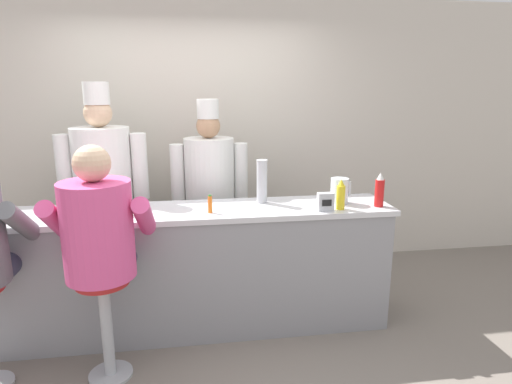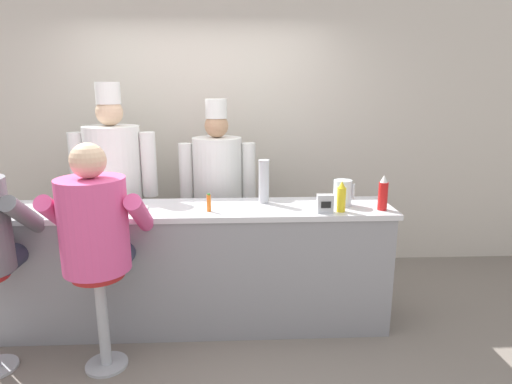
{
  "view_description": "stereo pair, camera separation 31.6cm",
  "coord_description": "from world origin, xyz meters",
  "px_view_note": "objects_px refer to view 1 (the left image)",
  "views": [
    {
      "loc": [
        0.03,
        -2.79,
        1.82
      ],
      "look_at": [
        0.49,
        0.25,
        1.08
      ],
      "focal_mm": 30.0,
      "sensor_mm": 36.0,
      "label": 1
    },
    {
      "loc": [
        0.35,
        -2.82,
        1.82
      ],
      "look_at": [
        0.49,
        0.25,
        1.08
      ],
      "focal_mm": 30.0,
      "sensor_mm": 36.0,
      "label": 2
    }
  ],
  "objects_px": {
    "breakfast_plate": "(129,211)",
    "cook_in_whites_far": "(210,189)",
    "hot_sauce_bottle_orange": "(210,204)",
    "coffee_mug_white": "(92,205)",
    "cereal_bowl": "(85,218)",
    "mustard_bottle_yellow": "(341,195)",
    "napkin_dispenser_chrome": "(325,202)",
    "water_pitcher_clear": "(339,191)",
    "diner_seated_pink": "(100,235)",
    "cup_stack_steel": "(262,181)",
    "cook_in_whites_near": "(104,186)",
    "ketchup_bottle_red": "(380,191)"
  },
  "relations": [
    {
      "from": "cook_in_whites_near",
      "to": "coffee_mug_white",
      "type": "bearing_deg",
      "value": -88.72
    },
    {
      "from": "hot_sauce_bottle_orange",
      "to": "cook_in_whites_far",
      "type": "xyz_separation_m",
      "value": [
        0.03,
        0.78,
        -0.07
      ]
    },
    {
      "from": "cereal_bowl",
      "to": "coffee_mug_white",
      "type": "bearing_deg",
      "value": 90.82
    },
    {
      "from": "coffee_mug_white",
      "to": "napkin_dispenser_chrome",
      "type": "bearing_deg",
      "value": -8.12
    },
    {
      "from": "cup_stack_steel",
      "to": "diner_seated_pink",
      "type": "height_order",
      "value": "diner_seated_pink"
    },
    {
      "from": "coffee_mug_white",
      "to": "diner_seated_pink",
      "type": "xyz_separation_m",
      "value": [
        0.15,
        -0.54,
        -0.05
      ]
    },
    {
      "from": "hot_sauce_bottle_orange",
      "to": "cereal_bowl",
      "type": "bearing_deg",
      "value": -174.42
    },
    {
      "from": "napkin_dispenser_chrome",
      "to": "water_pitcher_clear",
      "type": "bearing_deg",
      "value": 47.83
    },
    {
      "from": "mustard_bottle_yellow",
      "to": "cup_stack_steel",
      "type": "bearing_deg",
      "value": 153.11
    },
    {
      "from": "water_pitcher_clear",
      "to": "cereal_bowl",
      "type": "distance_m",
      "value": 1.85
    },
    {
      "from": "hot_sauce_bottle_orange",
      "to": "water_pitcher_clear",
      "type": "height_order",
      "value": "water_pitcher_clear"
    },
    {
      "from": "cereal_bowl",
      "to": "ketchup_bottle_red",
      "type": "bearing_deg",
      "value": 1.77
    },
    {
      "from": "hot_sauce_bottle_orange",
      "to": "coffee_mug_white",
      "type": "relative_size",
      "value": 0.99
    },
    {
      "from": "ketchup_bottle_red",
      "to": "cereal_bowl",
      "type": "xyz_separation_m",
      "value": [
        -2.1,
        -0.07,
        -0.1
      ]
    },
    {
      "from": "coffee_mug_white",
      "to": "diner_seated_pink",
      "type": "bearing_deg",
      "value": -74.17
    },
    {
      "from": "breakfast_plate",
      "to": "cook_in_whites_far",
      "type": "relative_size",
      "value": 0.14
    },
    {
      "from": "breakfast_plate",
      "to": "water_pitcher_clear",
      "type": "bearing_deg",
      "value": 1.81
    },
    {
      "from": "ketchup_bottle_red",
      "to": "breakfast_plate",
      "type": "height_order",
      "value": "ketchup_bottle_red"
    },
    {
      "from": "cook_in_whites_near",
      "to": "ketchup_bottle_red",
      "type": "bearing_deg",
      "value": -18.39
    },
    {
      "from": "cup_stack_steel",
      "to": "diner_seated_pink",
      "type": "distance_m",
      "value": 1.26
    },
    {
      "from": "ketchup_bottle_red",
      "to": "water_pitcher_clear",
      "type": "bearing_deg",
      "value": 152.03
    },
    {
      "from": "coffee_mug_white",
      "to": "cook_in_whites_near",
      "type": "bearing_deg",
      "value": 91.28
    },
    {
      "from": "hot_sauce_bottle_orange",
      "to": "cook_in_whites_far",
      "type": "distance_m",
      "value": 0.78
    },
    {
      "from": "ketchup_bottle_red",
      "to": "mustard_bottle_yellow",
      "type": "distance_m",
      "value": 0.31
    },
    {
      "from": "coffee_mug_white",
      "to": "cup_stack_steel",
      "type": "xyz_separation_m",
      "value": [
        1.25,
        0.05,
        0.13
      ]
    },
    {
      "from": "cook_in_whites_near",
      "to": "diner_seated_pink",
      "type": "bearing_deg",
      "value": -81.11
    },
    {
      "from": "mustard_bottle_yellow",
      "to": "napkin_dispenser_chrome",
      "type": "relative_size",
      "value": 1.72
    },
    {
      "from": "diner_seated_pink",
      "to": "cook_in_whites_near",
      "type": "bearing_deg",
      "value": 98.89
    },
    {
      "from": "cereal_bowl",
      "to": "coffee_mug_white",
      "type": "distance_m",
      "value": 0.25
    },
    {
      "from": "mustard_bottle_yellow",
      "to": "coffee_mug_white",
      "type": "height_order",
      "value": "mustard_bottle_yellow"
    },
    {
      "from": "coffee_mug_white",
      "to": "cup_stack_steel",
      "type": "bearing_deg",
      "value": 2.5
    },
    {
      "from": "water_pitcher_clear",
      "to": "coffee_mug_white",
      "type": "xyz_separation_m",
      "value": [
        -1.85,
        0.05,
        -0.06
      ]
    },
    {
      "from": "water_pitcher_clear",
      "to": "cereal_bowl",
      "type": "height_order",
      "value": "water_pitcher_clear"
    },
    {
      "from": "diner_seated_pink",
      "to": "cereal_bowl",
      "type": "bearing_deg",
      "value": 117.46
    },
    {
      "from": "ketchup_bottle_red",
      "to": "breakfast_plate",
      "type": "xyz_separation_m",
      "value": [
        -1.84,
        0.09,
        -0.11
      ]
    },
    {
      "from": "hot_sauce_bottle_orange",
      "to": "napkin_dispenser_chrome",
      "type": "distance_m",
      "value": 0.83
    },
    {
      "from": "cup_stack_steel",
      "to": "diner_seated_pink",
      "type": "xyz_separation_m",
      "value": [
        -1.1,
        -0.6,
        -0.17
      ]
    },
    {
      "from": "mustard_bottle_yellow",
      "to": "water_pitcher_clear",
      "type": "bearing_deg",
      "value": 73.56
    },
    {
      "from": "mustard_bottle_yellow",
      "to": "hot_sauce_bottle_orange",
      "type": "height_order",
      "value": "mustard_bottle_yellow"
    },
    {
      "from": "breakfast_plate",
      "to": "napkin_dispenser_chrome",
      "type": "relative_size",
      "value": 1.84
    },
    {
      "from": "mustard_bottle_yellow",
      "to": "cup_stack_steel",
      "type": "relative_size",
      "value": 0.67
    },
    {
      "from": "hot_sauce_bottle_orange",
      "to": "water_pitcher_clear",
      "type": "distance_m",
      "value": 1.01
    },
    {
      "from": "mustard_bottle_yellow",
      "to": "breakfast_plate",
      "type": "distance_m",
      "value": 1.54
    },
    {
      "from": "mustard_bottle_yellow",
      "to": "cook_in_whites_near",
      "type": "distance_m",
      "value": 1.95
    },
    {
      "from": "hot_sauce_bottle_orange",
      "to": "cook_in_whites_near",
      "type": "distance_m",
      "value": 1.1
    },
    {
      "from": "breakfast_plate",
      "to": "mustard_bottle_yellow",
      "type": "bearing_deg",
      "value": -4.49
    },
    {
      "from": "cereal_bowl",
      "to": "cook_in_whites_far",
      "type": "height_order",
      "value": "cook_in_whites_far"
    },
    {
      "from": "mustard_bottle_yellow",
      "to": "napkin_dispenser_chrome",
      "type": "height_order",
      "value": "mustard_bottle_yellow"
    },
    {
      "from": "ketchup_bottle_red",
      "to": "breakfast_plate",
      "type": "bearing_deg",
      "value": 177.22
    },
    {
      "from": "mustard_bottle_yellow",
      "to": "coffee_mug_white",
      "type": "bearing_deg",
      "value": 173.03
    }
  ]
}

